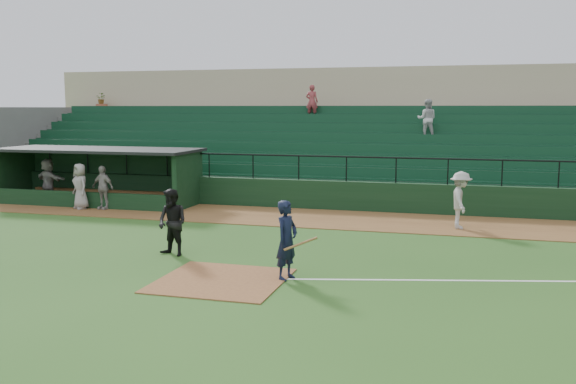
# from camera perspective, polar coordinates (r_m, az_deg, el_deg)

# --- Properties ---
(ground) EXTENTS (90.00, 90.00, 0.00)m
(ground) POSITION_cam_1_polar(r_m,az_deg,el_deg) (16.27, -4.81, -7.17)
(ground) COLOR #275019
(ground) RESTS_ON ground
(warning_track) EXTENTS (40.00, 4.00, 0.03)m
(warning_track) POSITION_cam_1_polar(r_m,az_deg,el_deg) (23.75, 1.96, -2.38)
(warning_track) COLOR brown
(warning_track) RESTS_ON ground
(home_plate_dirt) EXTENTS (3.00, 3.00, 0.03)m
(home_plate_dirt) POSITION_cam_1_polar(r_m,az_deg,el_deg) (15.37, -6.12, -8.03)
(home_plate_dirt) COLOR brown
(home_plate_dirt) RESTS_ON ground
(foul_line) EXTENTS (17.49, 4.44, 0.01)m
(foul_line) POSITION_cam_1_polar(r_m,az_deg,el_deg) (16.64, 23.86, -7.47)
(foul_line) COLOR white
(foul_line) RESTS_ON ground
(stadium_structure) EXTENTS (38.00, 13.08, 6.40)m
(stadium_structure) POSITION_cam_1_polar(r_m,az_deg,el_deg) (31.72, 5.62, 4.29)
(stadium_structure) COLOR black
(stadium_structure) RESTS_ON ground
(dugout) EXTENTS (8.90, 3.20, 2.42)m
(dugout) POSITION_cam_1_polar(r_m,az_deg,el_deg) (28.84, -16.43, 1.74)
(dugout) COLOR black
(dugout) RESTS_ON ground
(batter_at_plate) EXTENTS (1.12, 0.82, 1.95)m
(batter_at_plate) POSITION_cam_1_polar(r_m,az_deg,el_deg) (15.22, -0.11, -4.41)
(batter_at_plate) COLOR black
(batter_at_plate) RESTS_ON ground
(umpire) EXTENTS (1.10, 0.97, 1.90)m
(umpire) POSITION_cam_1_polar(r_m,az_deg,el_deg) (17.95, -10.51, -2.76)
(umpire) COLOR black
(umpire) RESTS_ON ground
(runner) EXTENTS (0.85, 1.34, 1.97)m
(runner) POSITION_cam_1_polar(r_m,az_deg,el_deg) (22.29, 15.48, -0.72)
(runner) COLOR #AAA59F
(runner) RESTS_ON warning_track
(dugout_player_a) EXTENTS (1.11, 0.61, 1.79)m
(dugout_player_a) POSITION_cam_1_polar(r_m,az_deg,el_deg) (26.69, -16.56, 0.39)
(dugout_player_a) COLOR gray
(dugout_player_a) RESTS_ON warning_track
(dugout_player_b) EXTENTS (1.09, 0.99, 1.87)m
(dugout_player_b) POSITION_cam_1_polar(r_m,az_deg,el_deg) (27.05, -18.43, 0.50)
(dugout_player_b) COLOR gray
(dugout_player_b) RESTS_ON warning_track
(dugout_player_c) EXTENTS (1.86, 1.09, 1.91)m
(dugout_player_c) POSITION_cam_1_polar(r_m,az_deg,el_deg) (29.68, -21.03, 1.03)
(dugout_player_c) COLOR gray
(dugout_player_c) RESTS_ON warning_track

